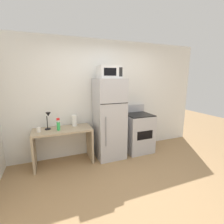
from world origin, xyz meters
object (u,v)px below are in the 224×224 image
Objects in this scene: refrigerator at (109,119)px; microwave at (109,72)px; coffee_mug at (39,130)px; spray_bottle at (58,125)px; oven_range at (138,132)px; desk at (63,139)px; paper_towel_roll at (74,120)px; desk_lamp at (48,118)px.

microwave is (0.00, -0.02, 1.01)m from refrigerator.
microwave is at bearing -1.27° from coffee_mug.
oven_range is at bearing 0.56° from spray_bottle.
refrigerator is (1.00, -0.04, 0.35)m from desk.
microwave reaches higher than coffee_mug.
paper_towel_roll is at bearing 27.96° from spray_bottle.
desk is at bearing 4.09° from coffee_mug.
microwave reaches higher than desk_lamp.
oven_range is at bearing 2.34° from microwave.
coffee_mug reaches higher than desk.
desk is at bearing -153.85° from paper_towel_roll.
refrigerator is at bearing -2.40° from desk.
desk is 1.05× the size of oven_range.
desk_lamp is 2.08m from oven_range.
oven_range is at bearing 0.73° from refrigerator.
desk_lamp is at bearing 175.19° from refrigerator.
desk is 0.46m from paper_towel_roll.
desk_lamp reaches higher than spray_bottle.
refrigerator is 1.01m from microwave.
refrigerator is 1.60× the size of oven_range.
desk_lamp is 0.77× the size of microwave.
oven_range is (1.49, -0.16, -0.40)m from paper_towel_roll.
desk_lamp reaches higher than desk.
spray_bottle is (-0.08, -0.05, 0.33)m from desk.
oven_range is at bearing -6.23° from paper_towel_roll.
desk_lamp is 1.55m from microwave.
oven_range reaches higher than desk.
desk_lamp is 3.72× the size of coffee_mug.
desk is 0.66× the size of refrigerator.
paper_towel_roll reaches higher than desk.
paper_towel_roll is 0.52× the size of microwave.
microwave is 1.61m from oven_range.
desk_lamp is 0.28m from coffee_mug.
microwave is (1.44, -0.03, 1.09)m from coffee_mug.
coffee_mug is at bearing -167.05° from paper_towel_roll.
spray_bottle is at bearing 179.32° from microwave.
spray_bottle is at bearing -179.55° from refrigerator.
desk_lamp reaches higher than oven_range.
coffee_mug is 0.21× the size of microwave.
microwave is at bearing -89.68° from refrigerator.
coffee_mug is 1.44m from refrigerator.
desk is at bearing -14.08° from desk_lamp.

